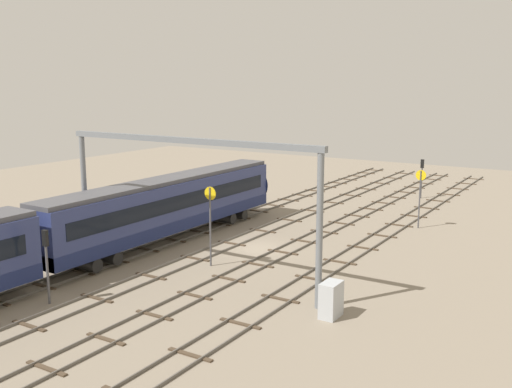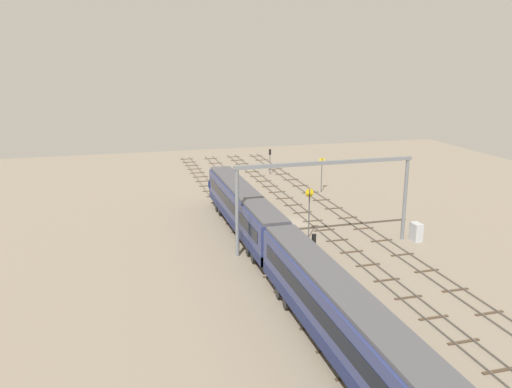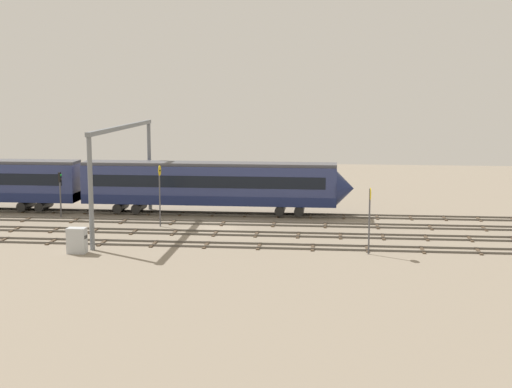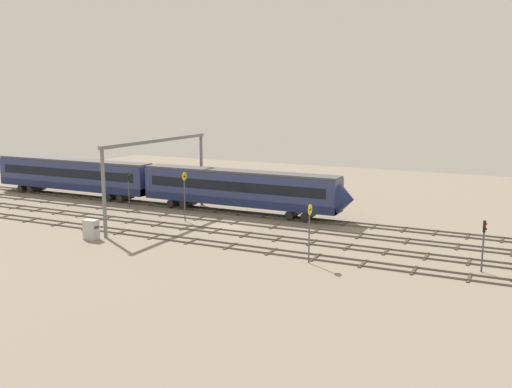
{
  "view_description": "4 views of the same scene",
  "coord_description": "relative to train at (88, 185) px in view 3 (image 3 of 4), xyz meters",
  "views": [
    {
      "loc": [
        -35.88,
        -22.22,
        12.1
      ],
      "look_at": [
        2.81,
        1.8,
        3.42
      ],
      "focal_mm": 41.74,
      "sensor_mm": 36.0,
      "label": 1
    },
    {
      "loc": [
        -53.85,
        19.51,
        18.57
      ],
      "look_at": [
        2.77,
        3.9,
        2.99
      ],
      "focal_mm": 36.53,
      "sensor_mm": 36.0,
      "label": 2
    },
    {
      "loc": [
        9.4,
        -60.95,
        12.44
      ],
      "look_at": [
        2.94,
        2.45,
        2.66
      ],
      "focal_mm": 51.36,
      "sensor_mm": 36.0,
      "label": 3
    },
    {
      "loc": [
        28.38,
        -51.22,
        13.93
      ],
      "look_at": [
        3.06,
        0.84,
        3.55
      ],
      "focal_mm": 40.67,
      "sensor_mm": 36.0,
      "label": 4
    }
  ],
  "objects": [
    {
      "name": "train",
      "position": [
        0.0,
        0.0,
        0.0
      ],
      "size": [
        50.4,
        3.24,
        4.8
      ],
      "color": "navy",
      "rests_on": "ground"
    },
    {
      "name": "track_near_foreground",
      "position": [
        13.77,
        -13.26,
        -2.59
      ],
      "size": [
        85.94,
        2.4,
        0.16
      ],
      "color": "#59544C",
      "rests_on": "ground"
    },
    {
      "name": "track_middle",
      "position": [
        13.77,
        -4.42,
        -2.59
      ],
      "size": [
        85.94,
        2.4,
        0.16
      ],
      "color": "#59544C",
      "rests_on": "ground"
    },
    {
      "name": "relay_cabinet",
      "position": [
        4.78,
        -16.74,
        -1.71
      ],
      "size": [
        1.37,
        0.86,
        1.89
      ],
      "color": "#B2B7BC",
      "rests_on": "ground"
    },
    {
      "name": "overhead_gantry",
      "position": [
        5.57,
        -6.75,
        3.95
      ],
      "size": [
        0.4,
        18.35,
        8.81
      ],
      "color": "slate",
      "rests_on": "ground"
    },
    {
      "name": "ground_plane",
      "position": [
        13.77,
        -6.63,
        -2.66
      ],
      "size": [
        101.94,
        101.94,
        0.0
      ],
      "primitive_type": "plane",
      "color": "gray"
    },
    {
      "name": "signal_light_trackside_departure",
      "position": [
        -1.69,
        -2.75,
        0.1
      ],
      "size": [
        0.31,
        0.32,
        4.19
      ],
      "color": "#4C4C51",
      "rests_on": "ground"
    },
    {
      "name": "speed_sign_mid_trackside",
      "position": [
        8.56,
        -6.28,
        0.75
      ],
      "size": [
        0.14,
        0.87,
        5.34
      ],
      "color": "#4C4C51",
      "rests_on": "ground"
    },
    {
      "name": "track_second_near",
      "position": [
        13.77,
        -8.84,
        -2.59
      ],
      "size": [
        85.94,
        2.4,
        0.16
      ],
      "color": "#59544C",
      "rests_on": "ground"
    },
    {
      "name": "track_with_train",
      "position": [
        13.77,
        0.0,
        -2.59
      ],
      "size": [
        85.94,
        2.4,
        0.16
      ],
      "color": "#59544C",
      "rests_on": "ground"
    },
    {
      "name": "speed_sign_near_foreground",
      "position": [
        26.08,
        -14.91,
        0.49
      ],
      "size": [
        0.14,
        0.86,
        4.9
      ],
      "color": "#4C4C51",
      "rests_on": "ground"
    }
  ]
}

